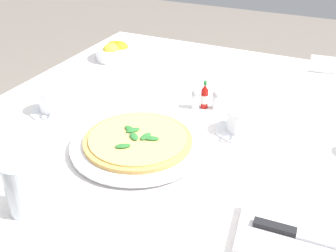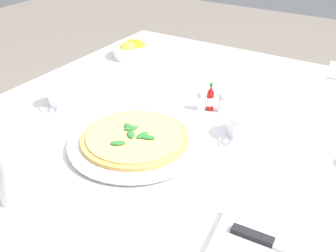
{
  "view_description": "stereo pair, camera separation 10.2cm",
  "coord_description": "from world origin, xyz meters",
  "px_view_note": "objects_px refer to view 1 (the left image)",
  "views": [
    {
      "loc": [
        0.34,
        -0.89,
        1.26
      ],
      "look_at": [
        -0.03,
        -0.09,
        0.75
      ],
      "focal_mm": 42.92,
      "sensor_mm": 36.0,
      "label": 1
    },
    {
      "loc": [
        0.43,
        -0.84,
        1.26
      ],
      "look_at": [
        -0.03,
        -0.09,
        0.75
      ],
      "focal_mm": 42.92,
      "sensor_mm": 36.0,
      "label": 2
    }
  ],
  "objects_px": {
    "citrus_bowl": "(116,51)",
    "pepper_shaker": "(196,100)",
    "coffee_cup_near_left": "(241,122)",
    "salt_shaker": "(217,100)",
    "dinner_knife": "(304,235)",
    "hot_sauce_bottle": "(206,97)",
    "pizza_plate": "(138,144)",
    "pizza": "(138,139)",
    "napkin_folded": "(301,241)",
    "menu_card": "(324,65)",
    "coffee_cup_left_edge": "(53,101)",
    "water_glass_near_right": "(23,190)"
  },
  "relations": [
    {
      "from": "coffee_cup_near_left",
      "to": "salt_shaker",
      "type": "xyz_separation_m",
      "value": [
        -0.1,
        0.09,
        -0.0
      ]
    },
    {
      "from": "coffee_cup_near_left",
      "to": "citrus_bowl",
      "type": "distance_m",
      "value": 0.64
    },
    {
      "from": "pizza",
      "to": "coffee_cup_left_edge",
      "type": "bearing_deg",
      "value": 168.18
    },
    {
      "from": "pizza_plate",
      "to": "coffee_cup_left_edge",
      "type": "xyz_separation_m",
      "value": [
        -0.3,
        0.06,
        0.02
      ]
    },
    {
      "from": "coffee_cup_left_edge",
      "to": "pizza_plate",
      "type": "bearing_deg",
      "value": -11.81
    },
    {
      "from": "citrus_bowl",
      "to": "pepper_shaker",
      "type": "relative_size",
      "value": 2.67
    },
    {
      "from": "coffee_cup_near_left",
      "to": "dinner_knife",
      "type": "distance_m",
      "value": 0.39
    },
    {
      "from": "coffee_cup_left_edge",
      "to": "coffee_cup_near_left",
      "type": "xyz_separation_m",
      "value": [
        0.5,
        0.12,
        -0.0
      ]
    },
    {
      "from": "pizza_plate",
      "to": "coffee_cup_left_edge",
      "type": "bearing_deg",
      "value": 168.19
    },
    {
      "from": "dinner_knife",
      "to": "hot_sauce_bottle",
      "type": "bearing_deg",
      "value": 126.04
    },
    {
      "from": "coffee_cup_left_edge",
      "to": "citrus_bowl",
      "type": "height_order",
      "value": "coffee_cup_left_edge"
    },
    {
      "from": "pizza",
      "to": "water_glass_near_right",
      "type": "distance_m",
      "value": 0.3
    },
    {
      "from": "pizza",
      "to": "salt_shaker",
      "type": "height_order",
      "value": "salt_shaker"
    },
    {
      "from": "hot_sauce_bottle",
      "to": "water_glass_near_right",
      "type": "bearing_deg",
      "value": -106.9
    },
    {
      "from": "coffee_cup_left_edge",
      "to": "coffee_cup_near_left",
      "type": "distance_m",
      "value": 0.52
    },
    {
      "from": "dinner_knife",
      "to": "menu_card",
      "type": "height_order",
      "value": "menu_card"
    },
    {
      "from": "napkin_folded",
      "to": "citrus_bowl",
      "type": "bearing_deg",
      "value": 132.55
    },
    {
      "from": "menu_card",
      "to": "coffee_cup_left_edge",
      "type": "bearing_deg",
      "value": 36.28
    },
    {
      "from": "salt_shaker",
      "to": "pepper_shaker",
      "type": "xyz_separation_m",
      "value": [
        -0.06,
        -0.02,
        0.0
      ]
    },
    {
      "from": "citrus_bowl",
      "to": "pepper_shaker",
      "type": "distance_m",
      "value": 0.47
    },
    {
      "from": "pizza_plate",
      "to": "pizza",
      "type": "xyz_separation_m",
      "value": [
        -0.0,
        -0.0,
        0.01
      ]
    },
    {
      "from": "coffee_cup_near_left",
      "to": "pepper_shaker",
      "type": "height_order",
      "value": "coffee_cup_near_left"
    },
    {
      "from": "pizza",
      "to": "pepper_shaker",
      "type": "height_order",
      "value": "pepper_shaker"
    },
    {
      "from": "napkin_folded",
      "to": "salt_shaker",
      "type": "bearing_deg",
      "value": 117.92
    },
    {
      "from": "pizza_plate",
      "to": "napkin_folded",
      "type": "bearing_deg",
      "value": -20.12
    },
    {
      "from": "pizza",
      "to": "coffee_cup_near_left",
      "type": "xyz_separation_m",
      "value": [
        0.2,
        0.18,
        0.0
      ]
    },
    {
      "from": "water_glass_near_right",
      "to": "napkin_folded",
      "type": "distance_m",
      "value": 0.52
    },
    {
      "from": "coffee_cup_left_edge",
      "to": "salt_shaker",
      "type": "bearing_deg",
      "value": 27.35
    },
    {
      "from": "water_glass_near_right",
      "to": "menu_card",
      "type": "height_order",
      "value": "water_glass_near_right"
    },
    {
      "from": "pizza_plate",
      "to": "coffee_cup_near_left",
      "type": "relative_size",
      "value": 2.44
    },
    {
      "from": "napkin_folded",
      "to": "hot_sauce_bottle",
      "type": "distance_m",
      "value": 0.53
    },
    {
      "from": "pizza_plate",
      "to": "hot_sauce_bottle",
      "type": "xyz_separation_m",
      "value": [
        0.07,
        0.26,
        0.02
      ]
    },
    {
      "from": "water_glass_near_right",
      "to": "menu_card",
      "type": "distance_m",
      "value": 1.05
    },
    {
      "from": "hot_sauce_bottle",
      "to": "menu_card",
      "type": "bearing_deg",
      "value": 56.41
    },
    {
      "from": "pepper_shaker",
      "to": "pizza",
      "type": "bearing_deg",
      "value": -100.42
    },
    {
      "from": "hot_sauce_bottle",
      "to": "pepper_shaker",
      "type": "bearing_deg",
      "value": -160.35
    },
    {
      "from": "napkin_folded",
      "to": "hot_sauce_bottle",
      "type": "relative_size",
      "value": 2.84
    },
    {
      "from": "coffee_cup_left_edge",
      "to": "menu_card",
      "type": "bearing_deg",
      "value": 43.11
    },
    {
      "from": "coffee_cup_left_edge",
      "to": "hot_sauce_bottle",
      "type": "distance_m",
      "value": 0.43
    },
    {
      "from": "citrus_bowl",
      "to": "pepper_shaker",
      "type": "xyz_separation_m",
      "value": [
        0.41,
        -0.23,
        -0.0
      ]
    },
    {
      "from": "salt_shaker",
      "to": "hot_sauce_bottle",
      "type": "bearing_deg",
      "value": -160.35
    },
    {
      "from": "napkin_folded",
      "to": "menu_card",
      "type": "distance_m",
      "value": 0.82
    },
    {
      "from": "citrus_bowl",
      "to": "pizza_plate",
      "type": "bearing_deg",
      "value": -53.58
    },
    {
      "from": "coffee_cup_left_edge",
      "to": "citrus_bowl",
      "type": "xyz_separation_m",
      "value": [
        -0.06,
        0.42,
        -0.0
      ]
    },
    {
      "from": "pizza_plate",
      "to": "coffee_cup_near_left",
      "type": "xyz_separation_m",
      "value": [
        0.2,
        0.18,
        0.02
      ]
    },
    {
      "from": "salt_shaker",
      "to": "menu_card",
      "type": "bearing_deg",
      "value": 58.6
    },
    {
      "from": "coffee_cup_near_left",
      "to": "salt_shaker",
      "type": "relative_size",
      "value": 2.36
    },
    {
      "from": "coffee_cup_near_left",
      "to": "napkin_folded",
      "type": "distance_m",
      "value": 0.39
    },
    {
      "from": "pizza",
      "to": "water_glass_near_right",
      "type": "relative_size",
      "value": 2.36
    },
    {
      "from": "coffee_cup_near_left",
      "to": "napkin_folded",
      "type": "xyz_separation_m",
      "value": [
        0.2,
        -0.33,
        -0.02
      ]
    }
  ]
}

